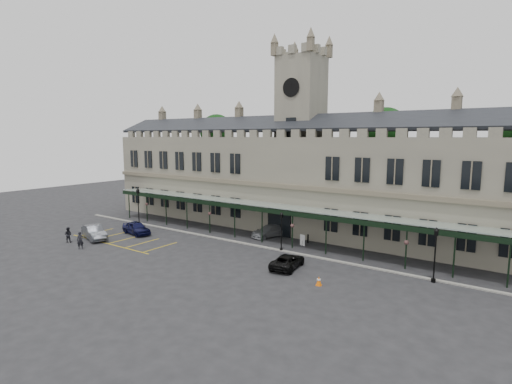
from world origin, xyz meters
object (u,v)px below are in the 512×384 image
Objects in this scene: lamp_post_mid at (281,228)px; car_left_a at (136,228)px; lamp_post_right at (435,250)px; car_van at (288,261)px; traffic_cone at (319,281)px; car_left_b at (94,232)px; lamp_post_left at (138,203)px; person_b at (68,235)px; person_a at (80,241)px; clock_tower at (301,128)px; car_taxi at (270,231)px; sign_board at (302,240)px; station_building at (300,180)px.

lamp_post_mid is 0.91× the size of car_left_a.
car_van is at bearing -161.91° from lamp_post_right.
car_left_b is at bearing -176.10° from traffic_cone.
lamp_post_left is 2.92× the size of person_b.
person_a is at bearing -146.59° from lamp_post_mid.
traffic_cone is 26.48m from car_left_a.
person_a is 1.08× the size of person_b.
car_van is at bearing -64.75° from clock_tower.
car_taxi is 11.77m from car_van.
sign_board is 0.27× the size of car_left_a.
station_building is at bearing -90.00° from clock_tower.
station_building reaches higher than lamp_post_mid.
person_a is (-14.48, -22.33, -5.51)m from station_building.
lamp_post_left is 1.22× the size of lamp_post_mid.
lamp_post_mid reaches higher than car_left_b.
lamp_post_mid is 5.58× the size of traffic_cone.
station_building is 33.92× the size of person_b.
station_building is 11.61× the size of lamp_post_left.
lamp_post_left is 23.93m from sign_board.
car_left_a is (-15.00, -14.62, -12.32)m from clock_tower.
car_van is 26.19m from person_b.
car_left_a is (-18.63, -4.15, -1.73)m from lamp_post_mid.
clock_tower is at bearing 109.10° from lamp_post_mid.
car_left_a is 4.92m from car_left_b.
lamp_post_left is 19.12m from car_taxi.
car_van is (22.00, -0.22, -0.16)m from car_left_a.
lamp_post_right reaches higher than car_left_b.
clock_tower is 5.32× the size of car_left_a.
car_left_a is at bearing -173.83° from lamp_post_right.
car_taxi is 2.79× the size of person_b.
lamp_post_mid reaches higher than car_taxi.
car_left_b is 2.65× the size of person_a.
lamp_post_right is (15.24, -0.49, 0.28)m from lamp_post_mid.
lamp_post_mid reaches higher than traffic_cone.
clock_tower is 30.84m from person_b.
station_building reaches higher than person_a.
car_taxi is at bearing 15.21° from lamp_post_left.
traffic_cone is 0.61× the size of sign_board.
car_left_a is (-19.44, -7.34, 0.19)m from sign_board.
clock_tower is at bearing 138.47° from sign_board.
station_building is 10.29m from sign_board.
car_left_b is (-21.50, -11.81, 0.22)m from sign_board.
station_building is at bearing 150.04° from lamp_post_right.
lamp_post_right reaches higher than car_van.
lamp_post_right is at bearing 2.79° from sign_board.
lamp_post_left reaches higher than car_van.
station_building is 48.23× the size of sign_board.
sign_board is at bearing 165.69° from lamp_post_right.
lamp_post_right is at bearing -170.21° from car_van.
lamp_post_right is at bearing -29.55° from person_a.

